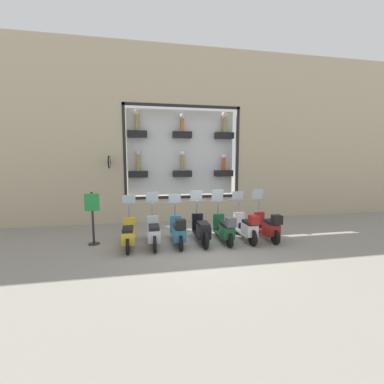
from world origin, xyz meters
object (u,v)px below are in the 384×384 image
at_px(scooter_black_3, 201,230).
at_px(shop_sign_post, 93,216).
at_px(scooter_silver_5, 154,233).
at_px(scooter_white_1, 247,227).
at_px(scooter_yellow_6, 129,235).
at_px(scooter_green_2, 225,229).
at_px(scooter_teal_4, 178,231).
at_px(scooter_red_0, 268,226).

relative_size(scooter_black_3, shop_sign_post, 1.07).
relative_size(scooter_silver_5, shop_sign_post, 1.07).
xyz_separation_m(scooter_white_1, scooter_silver_5, (0.06, 3.06, -0.04)).
distance_m(scooter_yellow_6, shop_sign_post, 1.35).
bearing_deg(scooter_green_2, scooter_teal_4, 90.04).
bearing_deg(scooter_white_1, scooter_black_3, 87.60).
bearing_deg(scooter_red_0, scooter_green_2, 90.07).
relative_size(scooter_teal_4, scooter_silver_5, 1.00).
height_order(scooter_white_1, scooter_teal_4, scooter_white_1).
xyz_separation_m(scooter_white_1, scooter_yellow_6, (0.05, 3.83, -0.06)).
bearing_deg(scooter_teal_4, scooter_yellow_6, 87.63).
bearing_deg(scooter_white_1, scooter_yellow_6, 89.18).
bearing_deg(shop_sign_post, scooter_teal_4, -103.28).
relative_size(scooter_yellow_6, shop_sign_post, 1.06).
distance_m(scooter_teal_4, scooter_silver_5, 0.77).
bearing_deg(scooter_green_2, scooter_white_1, -89.43).
height_order(scooter_red_0, scooter_green_2, scooter_green_2).
bearing_deg(scooter_black_3, shop_sign_post, 80.80).
xyz_separation_m(scooter_black_3, scooter_silver_5, (-0.00, 1.53, -0.01)).
xyz_separation_m(scooter_green_2, scooter_teal_4, (-0.00, 1.53, 0.00)).
relative_size(scooter_black_3, scooter_yellow_6, 1.01).
bearing_deg(scooter_black_3, scooter_red_0, -91.74).
xyz_separation_m(scooter_black_3, scooter_teal_4, (-0.07, 0.77, 0.01)).
xyz_separation_m(scooter_white_1, scooter_green_2, (-0.01, 0.77, -0.02)).
height_order(scooter_red_0, scooter_silver_5, scooter_red_0).
bearing_deg(scooter_green_2, scooter_red_0, -89.93).
bearing_deg(scooter_white_1, scooter_silver_5, 88.87).
bearing_deg(scooter_green_2, scooter_yellow_6, 88.84).
relative_size(scooter_red_0, scooter_green_2, 1.00).
height_order(scooter_green_2, scooter_yellow_6, scooter_green_2).
distance_m(scooter_black_3, scooter_silver_5, 1.53).
bearing_deg(scooter_yellow_6, scooter_white_1, -90.82).
bearing_deg(scooter_black_3, scooter_yellow_6, 90.24).
bearing_deg(scooter_teal_4, scooter_red_0, -89.94).
bearing_deg(shop_sign_post, scooter_silver_5, -106.44).
bearing_deg(shop_sign_post, scooter_red_0, -96.22).
height_order(scooter_black_3, shop_sign_post, shop_sign_post).
distance_m(scooter_black_3, scooter_yellow_6, 2.30).
distance_m(scooter_white_1, scooter_green_2, 0.77).
xyz_separation_m(scooter_green_2, shop_sign_post, (0.63, 4.19, 0.45)).
bearing_deg(scooter_teal_4, scooter_silver_5, 84.85).
distance_m(scooter_white_1, scooter_teal_4, 2.30).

